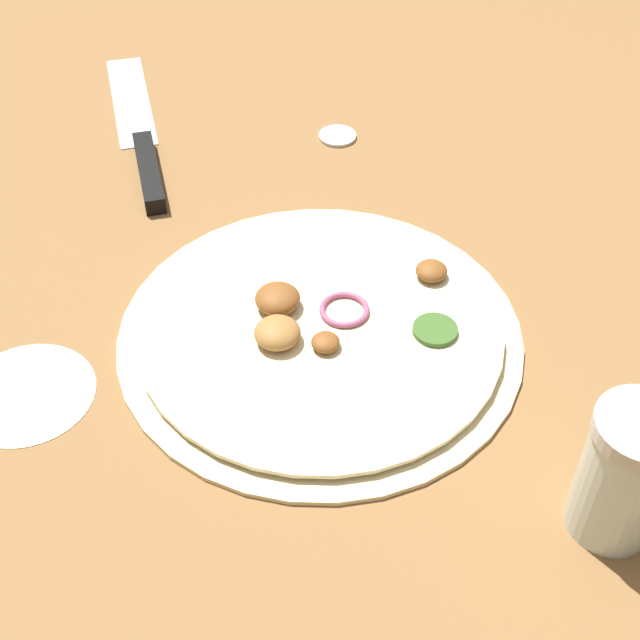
{
  "coord_description": "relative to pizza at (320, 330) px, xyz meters",
  "views": [
    {
      "loc": [
        0.42,
        -0.32,
        0.54
      ],
      "look_at": [
        0.0,
        0.0,
        0.02
      ],
      "focal_mm": 50.0,
      "sensor_mm": 36.0,
      "label": 1
    }
  ],
  "objects": [
    {
      "name": "pizza",
      "position": [
        0.0,
        0.0,
        0.0
      ],
      "size": [
        0.34,
        0.34,
        0.03
      ],
      "color": "beige",
      "rests_on": "ground_plane"
    },
    {
      "name": "flour_patch",
      "position": [
        -0.09,
        -0.22,
        -0.01
      ],
      "size": [
        0.11,
        0.11,
        0.0
      ],
      "color": "white",
      "rests_on": "ground_plane"
    },
    {
      "name": "knife",
      "position": [
        -0.33,
        0.01,
        -0.0
      ],
      "size": [
        0.31,
        0.16,
        0.02
      ],
      "rotation": [
        0.0,
        0.0,
        2.73
      ],
      "color": "silver",
      "rests_on": "ground_plane"
    },
    {
      "name": "loose_cap",
      "position": [
        -0.23,
        0.2,
        -0.0
      ],
      "size": [
        0.04,
        0.04,
        0.01
      ],
      "color": "beige",
      "rests_on": "ground_plane"
    },
    {
      "name": "spice_jar",
      "position": [
        0.27,
        0.05,
        0.05
      ],
      "size": [
        0.06,
        0.06,
        0.11
      ],
      "color": "silver",
      "rests_on": "ground_plane"
    },
    {
      "name": "ground_plane",
      "position": [
        0.0,
        -0.0,
        -0.01
      ],
      "size": [
        3.0,
        3.0,
        0.0
      ],
      "primitive_type": "plane",
      "color": "brown"
    }
  ]
}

